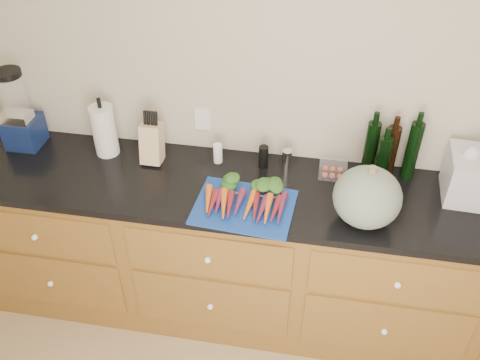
% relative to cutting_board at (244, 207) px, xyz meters
% --- Properties ---
extents(wall_back, '(4.10, 0.05, 2.60)m').
position_rel_cutting_board_xyz_m(wall_back, '(0.30, 0.48, 0.35)').
color(wall_back, '#B9B099').
rests_on(wall_back, ground).
extents(cabinets, '(3.60, 0.64, 0.90)m').
position_rel_cutting_board_xyz_m(cabinets, '(0.30, 0.16, -0.50)').
color(cabinets, brown).
rests_on(cabinets, ground).
extents(countertop, '(3.64, 0.62, 0.04)m').
position_rel_cutting_board_xyz_m(countertop, '(0.30, 0.16, -0.03)').
color(countertop, black).
rests_on(countertop, cabinets).
extents(cutting_board, '(0.49, 0.39, 0.01)m').
position_rel_cutting_board_xyz_m(cutting_board, '(0.00, 0.00, 0.00)').
color(cutting_board, navy).
rests_on(cutting_board, countertop).
extents(carrots, '(0.39, 0.29, 0.06)m').
position_rel_cutting_board_xyz_m(carrots, '(0.00, 0.04, 0.03)').
color(carrots, orange).
rests_on(carrots, cutting_board).
extents(squash, '(0.31, 0.31, 0.28)m').
position_rel_cutting_board_xyz_m(squash, '(0.56, 0.01, 0.13)').
color(squash, '#596A59').
rests_on(squash, countertop).
extents(blender_appliance, '(0.18, 0.18, 0.45)m').
position_rel_cutting_board_xyz_m(blender_appliance, '(-1.27, 0.32, 0.19)').
color(blender_appliance, '#0E1B45').
rests_on(blender_appliance, countertop).
extents(paper_towel, '(0.13, 0.13, 0.28)m').
position_rel_cutting_board_xyz_m(paper_towel, '(-0.80, 0.32, 0.14)').
color(paper_towel, silver).
rests_on(paper_towel, countertop).
extents(knife_block, '(0.11, 0.11, 0.21)m').
position_rel_cutting_board_xyz_m(knife_block, '(-0.54, 0.30, 0.10)').
color(knife_block, tan).
rests_on(knife_block, countertop).
extents(grinder_salt, '(0.05, 0.05, 0.11)m').
position_rel_cutting_board_xyz_m(grinder_salt, '(-0.20, 0.34, 0.05)').
color(grinder_salt, white).
rests_on(grinder_salt, countertop).
extents(grinder_pepper, '(0.05, 0.05, 0.12)m').
position_rel_cutting_board_xyz_m(grinder_pepper, '(0.04, 0.34, 0.06)').
color(grinder_pepper, black).
rests_on(grinder_pepper, countertop).
extents(canister_chrome, '(0.05, 0.05, 0.12)m').
position_rel_cutting_board_xyz_m(canister_chrome, '(0.17, 0.34, 0.05)').
color(canister_chrome, white).
rests_on(canister_chrome, countertop).
extents(tomato_box, '(0.14, 0.11, 0.07)m').
position_rel_cutting_board_xyz_m(tomato_box, '(0.40, 0.33, 0.03)').
color(tomato_box, white).
rests_on(tomato_box, countertop).
extents(bottles, '(0.27, 0.14, 0.32)m').
position_rel_cutting_board_xyz_m(bottles, '(0.67, 0.37, 0.14)').
color(bottles, black).
rests_on(bottles, countertop).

